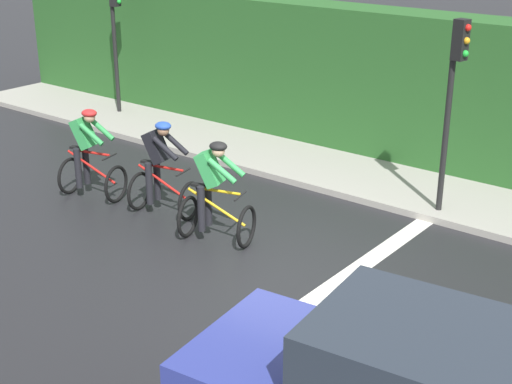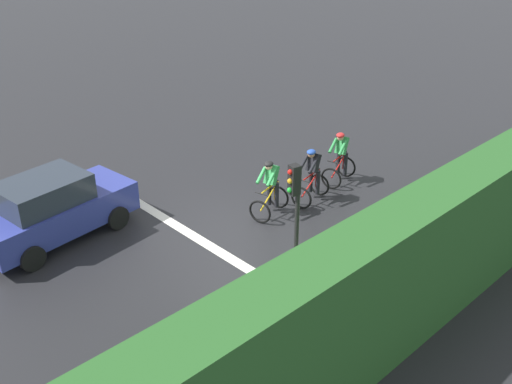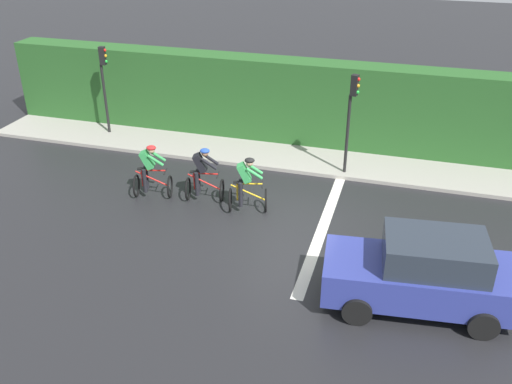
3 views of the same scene
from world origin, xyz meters
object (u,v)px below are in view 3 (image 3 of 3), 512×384
cyclist_mid (247,186)px  traffic_light_far_junction (104,78)px  cyclist_lead (150,172)px  cyclist_second (203,176)px  traffic_light_near_crossing (351,110)px  car_navy (423,273)px

cyclist_mid → traffic_light_far_junction: 7.94m
cyclist_lead → traffic_light_far_junction: bearing=42.1°
cyclist_lead → cyclist_mid: (-0.03, -2.99, 0.00)m
cyclist_second → traffic_light_near_crossing: (2.85, -3.83, 1.43)m
car_navy → cyclist_mid: bearing=58.7°
traffic_light_far_junction → cyclist_second: bearing=-126.1°
car_navy → traffic_light_far_junction: size_ratio=1.28×
traffic_light_near_crossing → car_navy: bearing=-157.8°
traffic_light_near_crossing → traffic_light_far_junction: (0.97, 9.07, 0.00)m
car_navy → traffic_light_far_junction: 13.61m
traffic_light_far_junction → cyclist_mid: bearing=-121.5°
cyclist_second → traffic_light_far_junction: size_ratio=0.50×
cyclist_second → traffic_light_far_junction: bearing=53.9°
cyclist_second → car_navy: size_ratio=0.39×
cyclist_mid → traffic_light_far_junction: size_ratio=0.50×
cyclist_mid → car_navy: size_ratio=0.39×
cyclist_lead → cyclist_second: 1.59m
traffic_light_near_crossing → traffic_light_far_junction: same height
cyclist_lead → traffic_light_far_junction: size_ratio=0.50×
car_navy → traffic_light_far_junction: (7.06, 11.56, 1.35)m
traffic_light_near_crossing → cyclist_lead: bearing=119.7°
car_navy → traffic_light_near_crossing: 6.72m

